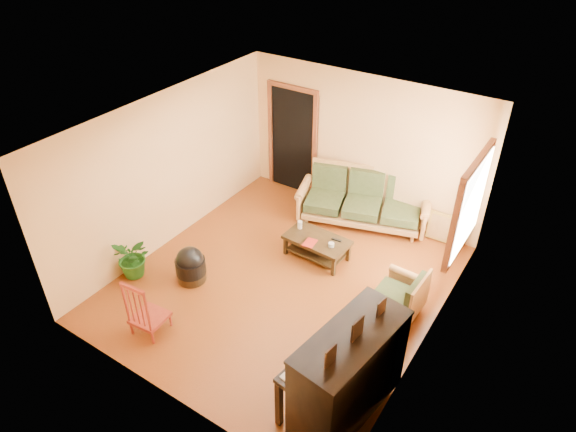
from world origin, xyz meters
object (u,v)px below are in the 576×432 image
Objects in this scene: sofa at (363,200)px; piano at (349,375)px; red_chair at (147,305)px; footstool at (191,268)px; coffee_table at (317,248)px; armchair at (397,293)px; potted_plant at (133,258)px; ceramic_crock at (455,242)px.

sofa is 3.99m from piano.
piano is at bearing 1.38° from red_chair.
coffee_table is at bearing 49.13° from footstool.
coffee_table is 0.71× the size of piano.
armchair is 0.84× the size of red_chair.
red_chair is 1.33× the size of potted_plant.
piano reaches higher than ceramic_crock.
ceramic_crock is at bearing -10.72° from sofa.
ceramic_crock is 0.38× the size of potted_plant.
sofa is at bearing 130.26° from armchair.
sofa is 1.35m from coffee_table.
armchair is 1.13× the size of potted_plant.
footstool is (-1.34, -1.55, 0.03)m from coffee_table.
ceramic_crock is 5.27m from potted_plant.
armchair reaches higher than potted_plant.
piano reaches higher than red_chair.
armchair is at bearing -17.79° from coffee_table.
coffee_table is 1.33× the size of armchair.
coffee_table is 1.12× the size of red_chair.
piano is 3.95m from potted_plant.
sofa reaches higher than ceramic_crock.
potted_plant is (-0.80, -0.41, 0.13)m from footstool.
sofa is 3.24m from footstool.
armchair reaches higher than footstool.
piano is 2.09× the size of potted_plant.
red_chair is at bearing -124.51° from sofa.
armchair is at bearing 103.45° from piano.
red_chair is at bearing -139.63° from armchair.
footstool is 0.91m from potted_plant.
red_chair is (-2.87, -0.32, -0.18)m from piano.
armchair is 1.84m from piano.
red_chair is 1.26m from potted_plant.
sofa is 1.55× the size of piano.
piano reaches higher than footstool.
coffee_table is 1.70m from armchair.
red_chair reaches higher than coffee_table.
footstool is at bearing -136.22° from ceramic_crock.
armchair reaches higher than ceramic_crock.
sofa is at bearing 82.74° from coffee_table.
red_chair is at bearing -165.50° from piano.
potted_plant reaches higher than ceramic_crock.
coffee_table is at bearing 164.19° from armchair.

